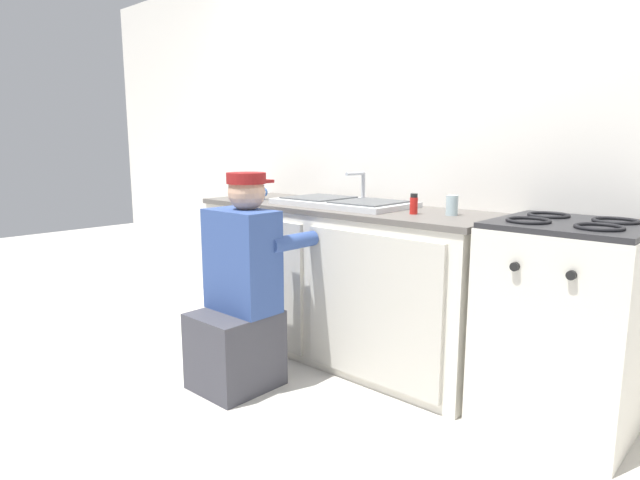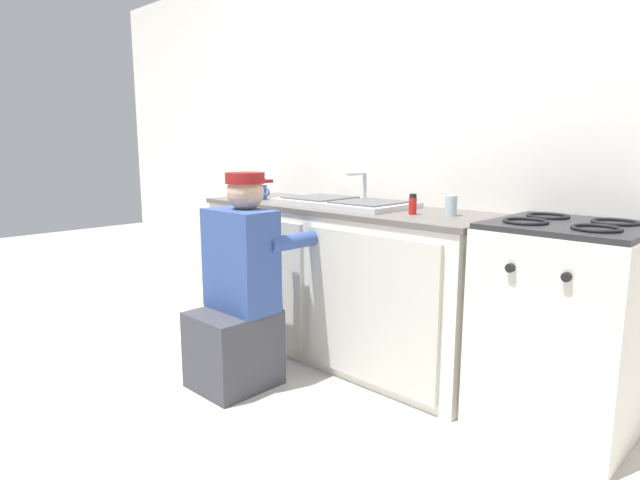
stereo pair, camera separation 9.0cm
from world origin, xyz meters
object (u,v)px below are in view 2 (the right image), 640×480
(stove_range, at_px, (562,327))
(spice_bottle_pepper, at_px, (234,191))
(water_glass, at_px, (451,206))
(spice_bottle_red, at_px, (413,204))
(sink_double_basin, at_px, (344,202))
(plumber_person, at_px, (239,298))
(coffee_mug, at_px, (261,192))

(stove_range, height_order, spice_bottle_pepper, spice_bottle_pepper)
(water_glass, xyz_separation_m, spice_bottle_red, (-0.17, -0.09, 0.00))
(sink_double_basin, xyz_separation_m, water_glass, (0.69, 0.02, 0.03))
(spice_bottle_pepper, xyz_separation_m, spice_bottle_red, (1.32, 0.12, 0.00))
(water_glass, bearing_deg, spice_bottle_red, -152.09)
(sink_double_basin, relative_size, water_glass, 8.00)
(sink_double_basin, distance_m, spice_bottle_red, 0.53)
(sink_double_basin, relative_size, plumber_person, 0.72)
(sink_double_basin, xyz_separation_m, plumber_person, (-0.10, -0.70, -0.45))
(sink_double_basin, distance_m, stove_range, 1.34)
(sink_double_basin, xyz_separation_m, spice_bottle_red, (0.52, -0.07, 0.03))
(spice_bottle_pepper, bearing_deg, sink_double_basin, 13.44)
(stove_range, bearing_deg, sink_double_basin, 179.90)
(plumber_person, bearing_deg, stove_range, 27.23)
(coffee_mug, bearing_deg, sink_double_basin, 10.32)
(plumber_person, relative_size, spice_bottle_red, 10.52)
(sink_double_basin, height_order, coffee_mug, sink_double_basin)
(spice_bottle_pepper, distance_m, spice_bottle_red, 1.32)
(coffee_mug, bearing_deg, plumber_person, -48.96)
(coffee_mug, bearing_deg, stove_range, 3.34)
(plumber_person, bearing_deg, coffee_mug, 131.04)
(sink_double_basin, bearing_deg, plumber_person, -98.00)
(plumber_person, height_order, water_glass, plumber_person)
(sink_double_basin, relative_size, spice_bottle_red, 7.62)
(sink_double_basin, distance_m, plumber_person, 0.84)
(plumber_person, height_order, spice_bottle_pepper, plumber_person)
(plumber_person, xyz_separation_m, spice_bottle_pepper, (-0.69, 0.51, 0.48))
(sink_double_basin, xyz_separation_m, coffee_mug, (-0.61, -0.11, 0.03))
(spice_bottle_pepper, relative_size, water_glass, 1.05)
(sink_double_basin, relative_size, spice_bottle_pepper, 7.62)
(water_glass, relative_size, spice_bottle_red, 0.95)
(spice_bottle_pepper, height_order, water_glass, spice_bottle_pepper)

